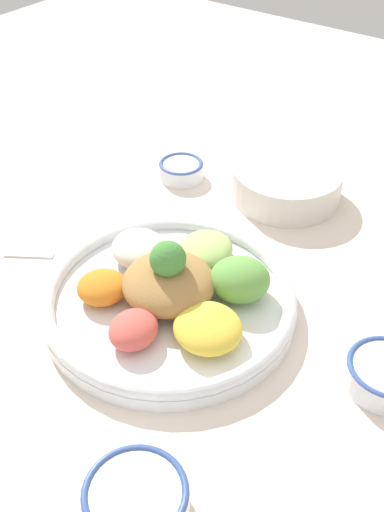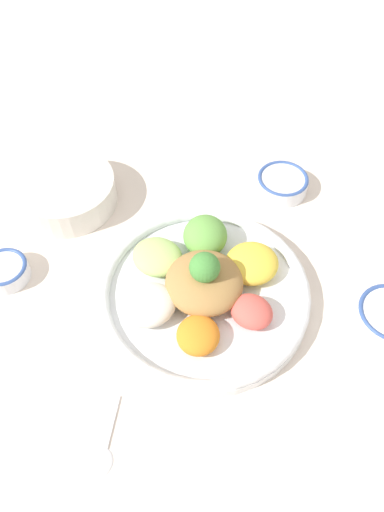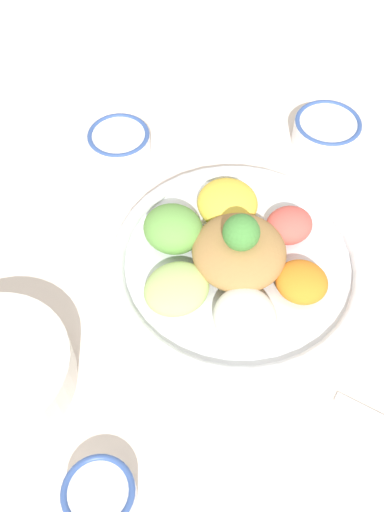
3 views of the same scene
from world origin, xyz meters
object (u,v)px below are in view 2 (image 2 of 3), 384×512
(salad_platter, at_px, (201,286))
(serving_spoon_main, at_px, (104,446))
(sauce_bowl_red, at_px, (282,183))
(side_serving_bowl, at_px, (68,189))
(sauce_bowl_dark, at_px, (5,270))

(salad_platter, distance_m, serving_spoon_main, 0.29)
(salad_platter, distance_m, sauce_bowl_red, 0.30)
(sauce_bowl_red, distance_m, side_serving_bowl, 0.42)
(sauce_bowl_dark, height_order, serving_spoon_main, sauce_bowl_dark)
(sauce_bowl_red, xyz_separation_m, side_serving_bowl, (0.29, 0.30, 0.01))
(sauce_bowl_dark, xyz_separation_m, side_serving_bowl, (0.06, -0.19, 0.01))
(salad_platter, relative_size, serving_spoon_main, 3.21)
(salad_platter, xyz_separation_m, side_serving_bowl, (0.34, 0.01, 0.01))
(sauce_bowl_dark, bearing_deg, sauce_bowl_red, -115.47)
(salad_platter, relative_size, side_serving_bowl, 1.87)
(side_serving_bowl, bearing_deg, sauce_bowl_red, -134.16)
(salad_platter, xyz_separation_m, sauce_bowl_red, (0.04, -0.29, -0.01))
(salad_platter, bearing_deg, sauce_bowl_red, -81.39)
(sauce_bowl_red, height_order, sauce_bowl_dark, sauce_bowl_red)
(salad_platter, relative_size, sauce_bowl_dark, 4.32)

